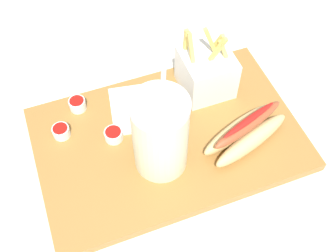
% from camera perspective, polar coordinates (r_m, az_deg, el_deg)
% --- Properties ---
extents(ground_plane, '(2.40, 2.40, 0.02)m').
position_cam_1_polar(ground_plane, '(0.79, 0.00, -2.52)').
color(ground_plane, silver).
extents(food_tray, '(0.47, 0.30, 0.02)m').
position_cam_1_polar(food_tray, '(0.77, 0.00, -1.72)').
color(food_tray, olive).
rests_on(food_tray, ground_plane).
extents(soda_cup, '(0.09, 0.09, 0.25)m').
position_cam_1_polar(soda_cup, '(0.67, -1.04, -1.15)').
color(soda_cup, beige).
rests_on(soda_cup, food_tray).
extents(fries_basket, '(0.09, 0.09, 0.15)m').
position_cam_1_polar(fries_basket, '(0.80, 5.18, 7.30)').
color(fries_basket, white).
rests_on(fries_basket, food_tray).
extents(hot_dog_1, '(0.18, 0.11, 0.07)m').
position_cam_1_polar(hot_dog_1, '(0.75, 10.47, -0.83)').
color(hot_dog_1, '#DBB775').
rests_on(hot_dog_1, food_tray).
extents(ketchup_cup_1, '(0.03, 0.03, 0.02)m').
position_cam_1_polar(ketchup_cup_1, '(0.78, -14.21, -0.68)').
color(ketchup_cup_1, white).
rests_on(ketchup_cup_1, food_tray).
extents(ketchup_cup_2, '(0.03, 0.03, 0.02)m').
position_cam_1_polar(ketchup_cup_2, '(0.81, -12.11, 2.93)').
color(ketchup_cup_2, white).
rests_on(ketchup_cup_2, food_tray).
extents(ketchup_cup_3, '(0.03, 0.03, 0.02)m').
position_cam_1_polar(ketchup_cup_3, '(0.76, -7.35, -1.14)').
color(ketchup_cup_3, white).
rests_on(ketchup_cup_3, food_tray).
extents(napkin_stack, '(0.12, 0.12, 0.01)m').
position_cam_1_polar(napkin_stack, '(0.80, -3.97, 2.45)').
color(napkin_stack, white).
rests_on(napkin_stack, food_tray).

